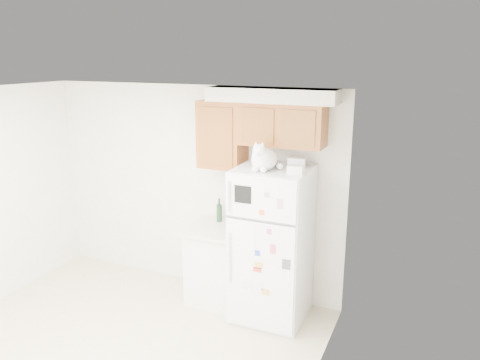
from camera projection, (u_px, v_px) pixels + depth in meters
The scene contains 8 objects.
room_shell at pixel (104, 194), 4.03m from camera, with size 3.84×4.04×2.52m.
refrigerator at pixel (272, 245), 5.04m from camera, with size 0.76×0.78×1.70m.
base_counter at pixel (218, 264), 5.48m from camera, with size 0.64×0.64×0.92m.
cat at pixel (263, 159), 4.71m from camera, with size 0.31×0.46×0.32m.
storage_box_back at pixel (297, 162), 4.87m from camera, with size 0.18×0.13×0.10m, color white.
storage_box_front at pixel (295, 170), 4.57m from camera, with size 0.15×0.11×0.09m, color white.
bottle_green at pixel (219, 210), 5.51m from camera, with size 0.07×0.07×0.28m, color #19381E, non-canonical shape.
bottle_amber at pixel (232, 210), 5.42m from camera, with size 0.08×0.08×0.34m, color #593814, non-canonical shape.
Camera 1 is at (2.74, -2.83, 2.84)m, focal length 35.00 mm.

